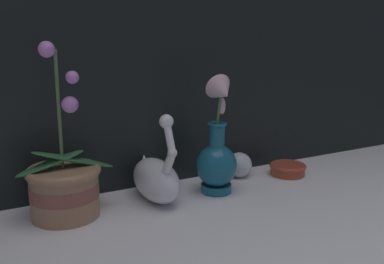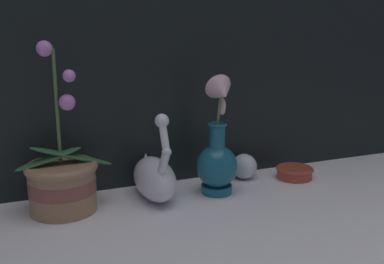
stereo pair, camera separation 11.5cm
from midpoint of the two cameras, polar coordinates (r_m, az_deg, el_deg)
The scene contains 6 objects.
ground_plane at distance 1.12m, azimuth 5.15°, elevation -9.64°, with size 2.80×2.80×0.00m, color white.
orchid_potted_plant at distance 1.10m, azimuth -13.28°, elevation -6.05°, with size 0.23×0.17×0.40m.
swan_figurine at distance 1.15m, azimuth -1.92°, elevation -5.68°, with size 0.10×0.22×0.24m.
blue_vase at distance 1.18m, azimuth 6.08°, elevation -3.11°, with size 0.11×0.12×0.32m.
glass_sphere at distance 1.32m, azimuth 9.17°, elevation -4.38°, with size 0.07×0.07×0.07m.
amber_dish at distance 1.36m, azimuth 15.30°, elevation -4.92°, with size 0.11×0.11×0.03m.
Camera 2 is at (-0.42, -0.94, 0.44)m, focal length 42.00 mm.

